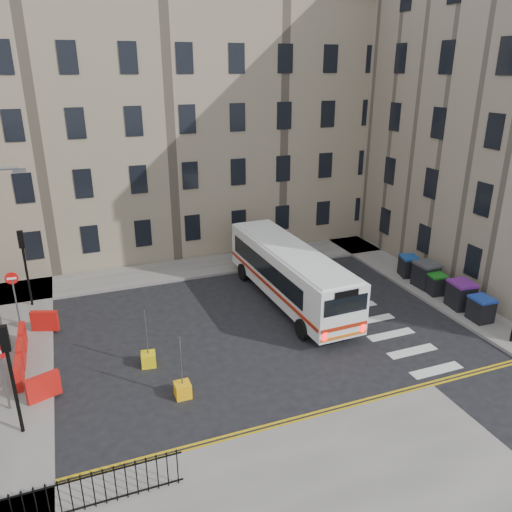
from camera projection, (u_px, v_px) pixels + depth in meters
ground at (290, 323)px, 24.81m from camera, size 120.00×120.00×0.00m
pavement_north at (141, 275)px, 30.26m from camera, size 36.00×3.20×0.15m
pavement_east at (393, 268)px, 31.31m from camera, size 2.40×26.00×0.15m
terrace_north at (98, 120)px, 32.90m from camera, size 38.30×10.80×17.20m
traffic_light_nw at (24, 257)px, 25.41m from camera, size 0.28×0.22×4.10m
traffic_light_sw at (9, 364)px, 16.26m from camera, size 0.28×0.22×4.10m
no_entry_north at (13, 287)px, 23.78m from camera, size 0.60×0.08×3.00m
no_entry_south at (1, 364)px, 17.68m from camera, size 0.60×0.08×3.00m
roadworks_barriers at (30, 352)px, 21.02m from camera, size 1.66×6.26×1.00m
iron_railings at (42, 504)px, 13.60m from camera, size 7.80×0.04×1.20m
bus at (289, 271)px, 26.56m from camera, size 3.01×11.05×2.97m
wheelie_bin_a at (481, 309)px, 24.56m from camera, size 1.02×1.15×1.22m
wheelie_bin_b at (461, 294)px, 25.88m from camera, size 1.27×1.41×1.41m
wheelie_bin_c at (436, 284)px, 27.50m from camera, size 1.04×1.15×1.14m
wheelie_bin_d at (426, 275)px, 28.33m from camera, size 1.15×1.32×1.42m
wheelie_bin_e at (408, 266)px, 29.82m from camera, size 1.22×1.33×1.23m
bollard_yellow at (183, 390)px, 19.17m from camera, size 0.60×0.60×0.60m
bollard_chevron at (149, 359)px, 21.17m from camera, size 0.68×0.68×0.60m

